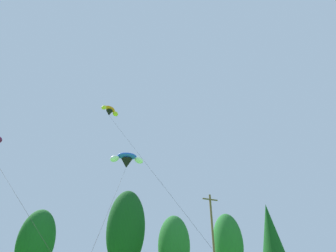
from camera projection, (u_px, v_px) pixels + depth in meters
treeline_tree_d at (36, 242)px, 34.41m from camera, size 4.57×4.57×10.27m
treeline_tree_e at (126, 229)px, 39.64m from camera, size 5.63×5.63×14.17m
treeline_tree_f at (174, 245)px, 39.02m from camera, size 4.64×4.64×10.53m
treeline_tree_g at (228, 243)px, 47.29m from camera, size 5.21×5.21×12.63m
treeline_tree_h at (271, 235)px, 48.83m from camera, size 4.81×4.81×14.61m
utility_pole at (213, 241)px, 31.76m from camera, size 2.20×0.26×11.47m
parafoil_kite_high_blue_white at (127, 160)px, 29.56m from camera, size 8.04×16.82×12.67m
parafoil_kite_mid_orange at (110, 111)px, 32.51m from camera, size 6.48×15.25×18.71m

